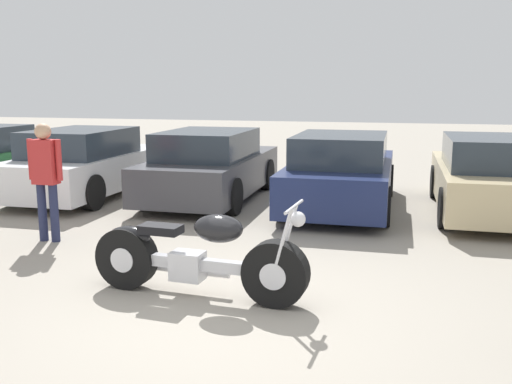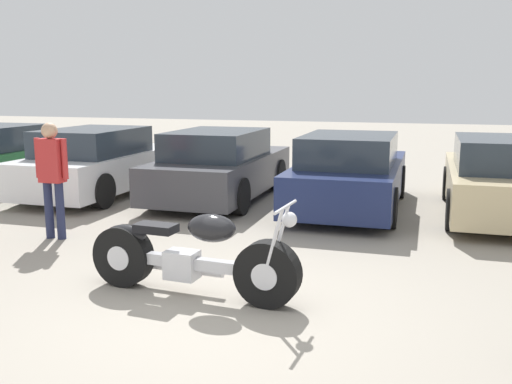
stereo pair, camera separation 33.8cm
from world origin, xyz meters
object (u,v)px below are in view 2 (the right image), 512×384
Objects in this scene: motorcycle at (190,256)px; parked_car_dark_grey at (220,166)px; parked_car_navy at (350,174)px; parked_car_champagne at (502,179)px; person_standing at (52,171)px; parked_car_white at (99,163)px.

parked_car_dark_grey is (-1.51, 4.96, 0.21)m from motorcycle.
parked_car_navy is (2.52, -0.20, 0.00)m from parked_car_dark_grey.
parked_car_champagne is (3.52, 4.88, 0.21)m from motorcycle.
parked_car_navy is 2.47× the size of person_standing.
person_standing is at bearing -109.94° from parked_car_dark_grey.
parked_car_dark_grey and parked_car_champagne have the same top height.
parked_car_dark_grey reaches higher than motorcycle.
parked_car_dark_grey is at bearing 70.06° from person_standing.
parked_car_white is 2.47× the size of person_standing.
parked_car_white is at bearing -179.47° from parked_car_navy.
person_standing reaches higher than parked_car_white.
parked_car_white is at bearing 111.59° from person_standing.
parked_car_champagne is 2.47× the size of person_standing.
person_standing is (-6.28, -3.36, 0.35)m from parked_car_champagne.
parked_car_dark_grey is (2.52, 0.25, 0.00)m from parked_car_white.
parked_car_navy is (1.01, 4.76, 0.21)m from motorcycle.
person_standing is at bearing 151.17° from motorcycle.
parked_car_dark_grey is 2.47× the size of person_standing.
parked_car_white and parked_car_navy have the same top height.
parked_car_champagne is (2.52, 0.12, 0.00)m from parked_car_navy.
parked_car_champagne is at bearing 1.24° from parked_car_white.
parked_car_champagne reaches higher than motorcycle.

